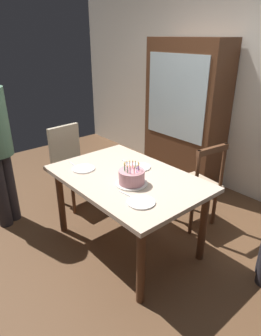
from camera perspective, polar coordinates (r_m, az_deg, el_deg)
ground at (r=3.09m, az=-0.62°, el=-14.22°), size 6.40×6.40×0.00m
back_wall at (r=3.92m, az=21.06°, el=13.59°), size 6.40×0.10×2.60m
dining_table at (r=2.73m, az=-0.68°, el=-3.43°), size 1.42×0.96×0.75m
birthday_cake at (r=2.53m, az=0.21°, el=-1.85°), size 0.28×0.28×0.20m
plate_near_celebrant at (r=2.86m, az=-9.05°, el=-0.11°), size 0.22×0.22×0.01m
plate_far_side at (r=2.86m, az=1.69°, el=0.21°), size 0.22×0.22×0.01m
plate_near_guest at (r=2.28m, az=2.06°, el=-6.58°), size 0.22×0.22×0.01m
fork_near_celebrant at (r=2.98m, az=-11.02°, el=0.70°), size 0.18×0.04×0.01m
fork_far_side at (r=2.97m, az=-0.56°, el=1.05°), size 0.18×0.02×0.01m
fork_near_guest at (r=2.38m, az=-0.58°, el=-5.16°), size 0.18×0.04×0.01m
chair_spindle_back at (r=3.23m, az=12.48°, el=-3.35°), size 0.50×0.50×0.95m
chair_upholstered at (r=3.63m, az=-11.40°, el=1.27°), size 0.47×0.46×0.95m
china_cabinet at (r=4.10m, az=10.50°, el=10.20°), size 1.10×0.45×1.90m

